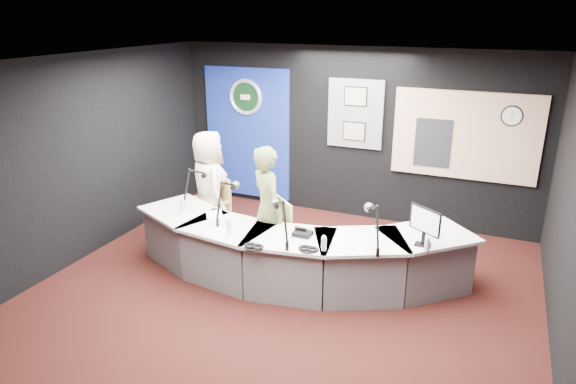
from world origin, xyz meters
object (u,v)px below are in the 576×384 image
at_px(person_woman, 268,210).
at_px(armchair_left, 211,208).
at_px(broadcast_desk, 291,252).
at_px(armchair_right, 268,239).
at_px(person_man, 209,187).

bearing_deg(person_woman, armchair_left, 16.48).
distance_m(broadcast_desk, armchair_right, 0.41).
xyz_separation_m(armchair_left, person_man, (0.00, 0.00, 0.35)).
distance_m(broadcast_desk, person_man, 1.80).
bearing_deg(person_man, armchair_right, -161.02).
distance_m(armchair_left, person_man, 0.35).
bearing_deg(person_woman, broadcast_desk, -157.71).
bearing_deg(person_man, armchair_left, -0.00).
distance_m(broadcast_desk, armchair_left, 1.75).
height_order(broadcast_desk, armchair_right, armchair_right).
height_order(broadcast_desk, person_man, person_man).
height_order(armchair_left, person_woman, person_woman).
xyz_separation_m(person_man, person_woman, (1.22, -0.55, 0.02)).
distance_m(broadcast_desk, person_woman, 0.63).
bearing_deg(broadcast_desk, armchair_right, 161.49).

